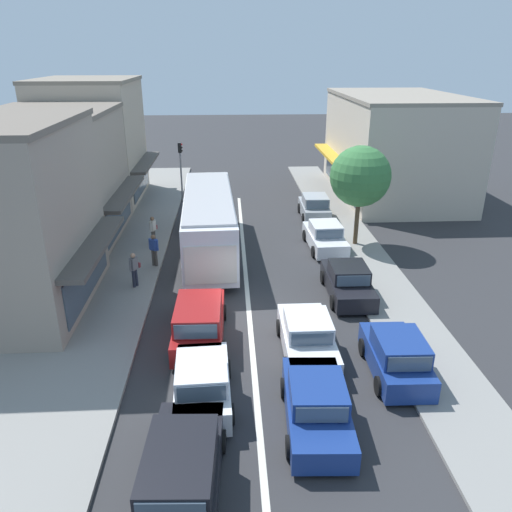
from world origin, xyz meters
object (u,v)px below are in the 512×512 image
Objects in this scene: wagon_adjacent_lane_trail at (182,472)px; pedestrian_far_walker at (134,267)px; sedan_queue_far_back at (317,406)px; wagon_behind_bus_mid at (199,321)px; city_bus at (209,219)px; parked_hatchback_kerb_front at (397,356)px; pedestrian_with_handbag_near at (153,229)px; hatchback_behind_bus_near at (202,383)px; parked_sedan_kerb_second at (348,282)px; street_tree_right at (360,177)px; traffic_light_downstreet at (181,162)px; sedan_queue_gap_filler at (307,337)px; parked_sedan_kerb_third at (325,237)px; parked_hatchback_kerb_rear at (314,207)px; pedestrian_browsing_midblock at (154,248)px.

wagon_adjacent_lane_trail is 12.03m from pedestrian_far_walker.
wagon_behind_bus_mid reaches higher than sedan_queue_far_back.
wagon_behind_bus_mid is at bearing 126.42° from sedan_queue_far_back.
city_bus reaches higher than parked_hatchback_kerb_front.
pedestrian_with_handbag_near reaches higher than wagon_behind_bus_mid.
pedestrian_with_handbag_near reaches higher than sedan_queue_far_back.
hatchback_behind_bus_near is 2.31× the size of pedestrian_with_handbag_near.
hatchback_behind_bus_near reaches higher than sedan_queue_far_back.
parked_sedan_kerb_second is 0.76× the size of street_tree_right.
sedan_queue_gap_filler is at bearing -73.17° from traffic_light_downstreet.
wagon_behind_bus_mid is (-0.27, 3.68, 0.04)m from hatchback_behind_bus_near.
sedan_queue_gap_filler is (3.61, 2.53, -0.05)m from hatchback_behind_bus_near.
parked_hatchback_kerb_front is at bearing -97.33° from street_tree_right.
parked_sedan_kerb_third is 5.42m from parked_hatchback_kerb_rear.
hatchback_behind_bus_near is 13.79m from pedestrian_with_handbag_near.
sedan_queue_gap_filler is at bearing -16.45° from wagon_behind_bus_mid.
parked_sedan_kerb_second is 1.01× the size of traffic_light_downstreet.
parked_hatchback_kerb_front is (6.37, 1.07, 0.00)m from hatchback_behind_bus_near.
hatchback_behind_bus_near is 8.82m from pedestrian_far_walker.
parked_hatchback_kerb_rear is (6.44, 18.10, 0.00)m from hatchback_behind_bus_near.
parked_sedan_kerb_second is at bearing 48.90° from hatchback_behind_bus_near.
pedestrian_browsing_midblock is (0.44, -2.93, -0.00)m from pedestrian_with_handbag_near.
street_tree_right reaches higher than traffic_light_downstreet.
parked_sedan_kerb_third is at bearing -93.32° from parked_hatchback_kerb_rear.
sedan_queue_gap_filler is (0.29, 3.72, 0.00)m from sedan_queue_far_back.
parked_hatchback_kerb_front is at bearing -27.95° from sedan_queue_gap_filler.
parked_hatchback_kerb_front is at bearing 34.27° from wagon_adjacent_lane_trail.
parked_sedan_kerb_second is at bearing 92.83° from parked_hatchback_kerb_front.
city_bus is at bearing 90.69° from hatchback_behind_bus_near.
hatchback_behind_bus_near is 0.90× the size of sedan_queue_gap_filler.
wagon_adjacent_lane_trail is 18.73m from street_tree_right.
pedestrian_with_handbag_near is 1.00× the size of pedestrian_far_walker.
wagon_adjacent_lane_trail reaches higher than parked_sedan_kerb_third.
parked_hatchback_kerb_rear is at bearing 106.07° from street_tree_right.
wagon_adjacent_lane_trail reaches higher than parked_hatchback_kerb_front.
parked_hatchback_kerb_front is at bearing 36.43° from sedan_queue_far_back.
sedan_queue_far_back is 3.73m from sedan_queue_gap_filler.
sedan_queue_gap_filler is at bearing -112.29° from street_tree_right.
wagon_adjacent_lane_trail is 2.81× the size of pedestrian_with_handbag_near.
city_bus reaches higher than parked_sedan_kerb_third.
parked_sedan_kerb_second is at bearing -61.25° from traffic_light_downstreet.
wagon_behind_bus_mid is 1.08× the size of traffic_light_downstreet.
city_bus is 2.56× the size of sedan_queue_far_back.
pedestrian_browsing_midblock is (-2.55, 6.78, 0.32)m from wagon_behind_bus_mid.
parked_hatchback_kerb_rear reaches higher than sedan_queue_gap_filler.
street_tree_right is 11.39m from pedestrian_browsing_midblock.
wagon_behind_bus_mid is 7.15m from parked_sedan_kerb_second.
parked_hatchback_kerb_rear is at bearing 65.03° from wagon_behind_bus_mid.
pedestrian_with_handbag_near reaches higher than hatchback_behind_bus_near.
parked_sedan_kerb_second is (6.41, 10.46, -0.08)m from wagon_adjacent_lane_trail.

